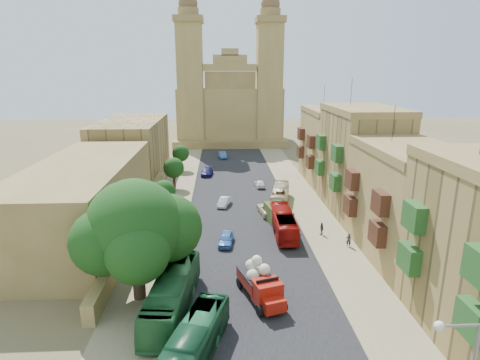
{
  "coord_description": "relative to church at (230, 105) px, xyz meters",
  "views": [
    {
      "loc": [
        -2.67,
        -26.07,
        18.33
      ],
      "look_at": [
        0.0,
        26.0,
        4.0
      ],
      "focal_mm": 30.0,
      "sensor_mm": 36.0,
      "label": 1
    }
  ],
  "objects": [
    {
      "name": "road_surface",
      "position": [
        0.0,
        -48.61,
        -9.51
      ],
      "size": [
        14.0,
        140.0,
        0.01
      ],
      "primitive_type": "cube",
      "color": "black",
      "rests_on": "ground"
    },
    {
      "name": "car_blue_b",
      "position": [
        -2.09,
        -20.05,
        -8.83
      ],
      "size": [
        1.91,
        4.27,
        1.36
      ],
      "primitive_type": "imported",
      "rotation": [
        0.0,
        0.0,
        0.12
      ],
      "color": "#355C94",
      "rests_on": "ground"
    },
    {
      "name": "street_tree_b",
      "position": [
        -10.0,
        -54.61,
        -6.4
      ],
      "size": [
        3.03,
        3.03,
        4.66
      ],
      "color": "#34251A",
      "rests_on": "ground"
    },
    {
      "name": "car_cream",
      "position": [
        3.58,
        -55.11,
        -8.83
      ],
      "size": [
        2.92,
        5.18,
        1.37
      ],
      "primitive_type": "imported",
      "rotation": [
        0.0,
        0.0,
        3.28
      ],
      "color": "beige",
      "rests_on": "ground"
    },
    {
      "name": "street_tree_c",
      "position": [
        -10.0,
        -42.61,
        -6.15
      ],
      "size": [
        3.27,
        3.27,
        5.03
      ],
      "color": "#34251A",
      "rests_on": "ground"
    },
    {
      "name": "townhouse_d",
      "position": [
        15.95,
        -39.61,
        -3.36
      ],
      "size": [
        9.0,
        14.0,
        15.9
      ],
      "color": "olive",
      "rests_on": "ground"
    },
    {
      "name": "car_blue_a",
      "position": [
        -2.13,
        -64.42,
        -8.89
      ],
      "size": [
        1.95,
        3.84,
        1.25
      ],
      "primitive_type": "imported",
      "rotation": [
        0.0,
        0.0,
        -0.13
      ],
      "color": "#3E74C5",
      "rests_on": "ground"
    },
    {
      "name": "pedestrian_c",
      "position": [
        8.89,
        -62.38,
        -8.77
      ],
      "size": [
        0.51,
        0.92,
        1.49
      ],
      "primitive_type": "imported",
      "rotation": [
        0.0,
        0.0,
        4.89
      ],
      "color": "#3A3A3E",
      "rests_on": "ground"
    },
    {
      "name": "west_wall",
      "position": [
        -12.5,
        -58.61,
        -8.62
      ],
      "size": [
        1.0,
        40.0,
        1.8
      ],
      "primitive_type": "cube",
      "color": "olive",
      "rests_on": "ground"
    },
    {
      "name": "olive_pickup",
      "position": [
        4.39,
        -58.61,
        -8.47
      ],
      "size": [
        3.14,
        5.49,
        2.14
      ],
      "color": "#37481B",
      "rests_on": "ground"
    },
    {
      "name": "car_white_b",
      "position": [
        3.72,
        -42.52,
        -8.93
      ],
      "size": [
        1.56,
        3.48,
        1.16
      ],
      "primitive_type": "imported",
      "rotation": [
        0.0,
        0.0,
        3.2
      ],
      "color": "white",
      "rests_on": "ground"
    },
    {
      "name": "townhouse_c",
      "position": [
        15.95,
        -53.61,
        -2.61
      ],
      "size": [
        9.0,
        14.0,
        17.4
      ],
      "color": "olive",
      "rests_on": "ground"
    },
    {
      "name": "west_building_low",
      "position": [
        -18.0,
        -60.61,
        -5.32
      ],
      "size": [
        10.0,
        28.0,
        8.4
      ],
      "primitive_type": "cube",
      "color": "brown",
      "rests_on": "ground"
    },
    {
      "name": "car_dkblue",
      "position": [
        -5.0,
        -34.54,
        -8.85
      ],
      "size": [
        2.28,
        4.71,
        1.32
      ],
      "primitive_type": "imported",
      "rotation": [
        0.0,
        0.0,
        -0.1
      ],
      "color": "#131651",
      "rests_on": "ground"
    },
    {
      "name": "bus_red_east",
      "position": [
        4.55,
        -61.73,
        -8.19
      ],
      "size": [
        2.45,
        9.57,
        2.65
      ],
      "primitive_type": "imported",
      "rotation": [
        0.0,
        0.0,
        3.12
      ],
      "color": "#9F0F0A",
      "rests_on": "ground"
    },
    {
      "name": "pedestrian_a",
      "position": [
        11.0,
        -65.66,
        -8.77
      ],
      "size": [
        0.63,
        0.51,
        1.5
      ],
      "primitive_type": "imported",
      "rotation": [
        0.0,
        0.0,
        2.82
      ],
      "color": "#232226",
      "rests_on": "ground"
    },
    {
      "name": "bus_green_south",
      "position": [
        -4.56,
        -82.58,
        -8.19
      ],
      "size": [
        4.94,
        9.77,
        2.65
      ],
      "primitive_type": "imported",
      "rotation": [
        0.0,
        0.0,
        -0.3
      ],
      "color": "#164A2C",
      "rests_on": "ground"
    },
    {
      "name": "church",
      "position": [
        0.0,
        0.0,
        0.0
      ],
      "size": [
        28.0,
        22.5,
        36.3
      ],
      "color": "olive",
      "rests_on": "ground"
    },
    {
      "name": "townhouse_b",
      "position": [
        15.95,
        -67.61,
        -3.86
      ],
      "size": [
        9.0,
        14.0,
        14.9
      ],
      "color": "olive",
      "rests_on": "ground"
    },
    {
      "name": "sidewalk_east",
      "position": [
        9.5,
        -48.61,
        -9.51
      ],
      "size": [
        5.0,
        140.0,
        0.01
      ],
      "primitive_type": "cube",
      "color": "#807354",
      "rests_on": "ground"
    },
    {
      "name": "car_white_a",
      "position": [
        -2.18,
        -51.55,
        -8.93
      ],
      "size": [
        2.11,
        3.76,
        1.17
      ],
      "primitive_type": "imported",
      "rotation": [
        0.0,
        0.0,
        -0.26
      ],
      "color": "silver",
      "rests_on": "ground"
    },
    {
      "name": "ficus_tree",
      "position": [
        -9.41,
        -74.61,
        -3.5
      ],
      "size": [
        10.18,
        9.37,
        10.18
      ],
      "color": "#34251A",
      "rests_on": "ground"
    },
    {
      "name": "kerb_east",
      "position": [
        7.0,
        -48.61,
        -9.46
      ],
      "size": [
        0.25,
        140.0,
        0.12
      ],
      "primitive_type": "cube",
      "color": "#807354",
      "rests_on": "ground"
    },
    {
      "name": "red_truck",
      "position": [
        0.54,
        -75.33,
        -7.98
      ],
      "size": [
        3.86,
        6.31,
        3.49
      ],
      "color": "#9B160B",
      "rests_on": "ground"
    },
    {
      "name": "bus_cream_east",
      "position": [
        5.81,
        -50.73,
        -8.3
      ],
      "size": [
        3.93,
        8.97,
        2.43
      ],
      "primitive_type": "imported",
      "rotation": [
        0.0,
        0.0,
        2.92
      ],
      "color": "beige",
      "rests_on": "ground"
    },
    {
      "name": "west_building_mid",
      "position": [
        -18.0,
        -34.61,
        -4.52
      ],
      "size": [
        10.0,
        22.0,
        10.0
      ],
      "primitive_type": "cube",
      "color": "olive",
      "rests_on": "ground"
    },
    {
      "name": "bus_green_north",
      "position": [
        -6.5,
        -76.81,
        -7.97
      ],
      "size": [
        3.79,
        11.33,
        3.1
      ],
      "primitive_type": "imported",
      "rotation": [
        0.0,
        0.0,
        -0.11
      ],
      "color": "#21602D",
      "rests_on": "ground"
    },
    {
      "name": "ground",
      "position": [
        0.0,
        -78.61,
        -9.52
      ],
      "size": [
        260.0,
        260.0,
        0.0
      ],
      "primitive_type": "plane",
      "color": "brown"
    },
    {
      "name": "street_tree_a",
      "position": [
        -10.0,
        -66.61,
        -6.48
      ],
      "size": [
        2.96,
        2.96,
        4.55
      ],
      "color": "#34251A",
      "rests_on": "ground"
    },
    {
      "name": "street_tree_d",
      "position": [
        -10.0,
        -30.61,
        -6.25
      ],
      "size": [
        3.17,
        3.17,
        4.88
      ],
      "color": "#34251A",
      "rests_on": "ground"
    },
    {
      "name": "sidewalk_west",
      "position": [
        -9.5,
        -48.61,
        -9.51
      ],
      "size": [
        5.0,
        140.0,
        0.01
      ],
      "primitive_type": "cube",
      "color": "#807354",
      "rests_on": "ground"
    },
    {
      "name": "kerb_west",
      "position": [
        -7.0,
        -48.61,
        -9.46
      ],
      "size": [
        0.25,
        140.0,
        0.12
      ],
      "primitive_type": "cube",
      "color": "#807354",
      "rests_on": "ground"
    }
  ]
}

